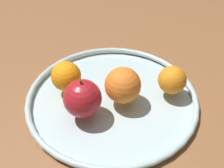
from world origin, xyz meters
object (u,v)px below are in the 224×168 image
(fruit_bowl, at_px, (112,98))
(orange_front_left, at_px, (66,76))
(orange_back_left, at_px, (123,85))
(apple, at_px, (82,98))
(orange_center, at_px, (172,80))

(fruit_bowl, xyz_separation_m, orange_front_left, (-0.04, -0.09, 0.04))
(orange_back_left, xyz_separation_m, orange_front_left, (-0.06, -0.11, -0.01))
(fruit_bowl, relative_size, orange_back_left, 4.93)
(apple, distance_m, orange_front_left, 0.08)
(fruit_bowl, bearing_deg, orange_front_left, -115.29)
(fruit_bowl, distance_m, orange_back_left, 0.05)
(apple, relative_size, orange_center, 1.38)
(apple, relative_size, orange_front_left, 1.29)
(apple, bearing_deg, fruit_bowl, 119.64)
(apple, height_order, orange_center, apple)
(orange_back_left, xyz_separation_m, orange_center, (-0.00, 0.11, -0.01))
(fruit_bowl, bearing_deg, orange_center, 83.71)
(orange_back_left, height_order, orange_center, orange_back_left)
(orange_front_left, height_order, orange_center, orange_front_left)
(apple, bearing_deg, orange_back_left, 104.21)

